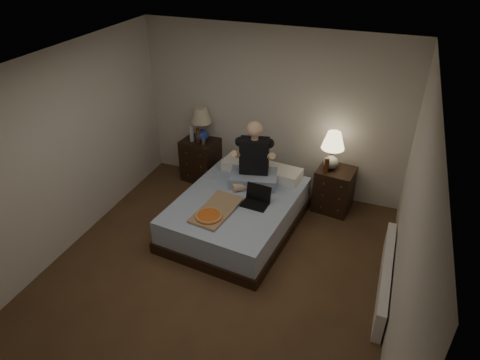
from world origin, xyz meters
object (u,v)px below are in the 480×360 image
at_px(nightstand_left, 201,159).
at_px(laptop, 255,197).
at_px(person, 254,154).
at_px(soda_can, 203,142).
at_px(beer_bottle_left, 198,136).
at_px(lamp_right, 332,151).
at_px(radiator, 385,277).
at_px(pizza_box, 209,216).
at_px(bed, 237,213).
at_px(beer_bottle_right, 327,165).
at_px(lamp_left, 202,124).
at_px(nightstand_right, 334,189).
at_px(water_bottle, 192,134).

xyz_separation_m(nightstand_left, laptop, (1.31, -1.11, 0.26)).
bearing_deg(person, soda_can, 140.74).
distance_m(beer_bottle_left, person, 1.23).
bearing_deg(lamp_right, radiator, -56.80).
bearing_deg(pizza_box, bed, 81.51).
xyz_separation_m(bed, radiator, (2.01, -0.51, -0.04)).
distance_m(bed, pizza_box, 0.65).
xyz_separation_m(beer_bottle_right, pizza_box, (-1.19, -1.35, -0.25)).
relative_size(lamp_left, laptop, 1.65).
xyz_separation_m(beer_bottle_left, laptop, (1.30, -1.03, -0.21)).
bearing_deg(laptop, lamp_right, 56.73).
distance_m(bed, laptop, 0.46).
bearing_deg(soda_can, lamp_right, 0.45).
height_order(lamp_left, soda_can, lamp_left).
height_order(nightstand_left, person, person).
relative_size(nightstand_right, water_bottle, 2.65).
height_order(nightstand_left, beer_bottle_left, beer_bottle_left).
distance_m(person, radiator, 2.28).
xyz_separation_m(beer_bottle_right, person, (-0.95, -0.35, 0.17)).
xyz_separation_m(lamp_right, water_bottle, (-2.20, 0.04, -0.12)).
relative_size(lamp_right, pizza_box, 0.74).
xyz_separation_m(nightstand_right, person, (-1.08, -0.48, 0.62)).
height_order(water_bottle, person, person).
distance_m(nightstand_right, lamp_right, 0.62).
bearing_deg(lamp_left, pizza_box, -62.72).
distance_m(person, laptop, 0.64).
distance_m(beer_bottle_right, laptop, 1.16).
relative_size(soda_can, person, 0.11).
bearing_deg(soda_can, beer_bottle_right, -3.88).
xyz_separation_m(lamp_right, person, (-0.98, -0.50, 0.01)).
bearing_deg(water_bottle, beer_bottle_right, -4.85).
height_order(bed, lamp_right, lamp_right).
bearing_deg(beer_bottle_left, nightstand_left, 99.51).
xyz_separation_m(bed, nightstand_left, (-1.04, 1.05, 0.11)).
bearing_deg(lamp_right, beer_bottle_left, 179.20).
bearing_deg(lamp_left, radiator, -27.37).
bearing_deg(radiator, soda_can, 153.88).
bearing_deg(person, bed, -113.62).
xyz_separation_m(water_bottle, person, (1.22, -0.54, 0.13)).
bearing_deg(water_bottle, person, -23.72).
height_order(nightstand_right, water_bottle, water_bottle).
distance_m(soda_can, beer_bottle_left, 0.13).
xyz_separation_m(laptop, radiator, (1.74, -0.44, -0.40)).
distance_m(lamp_left, radiator, 3.47).
height_order(soda_can, radiator, soda_can).
xyz_separation_m(beer_bottle_left, beer_bottle_right, (2.05, -0.18, -0.03)).
height_order(lamp_right, soda_can, lamp_right).
bearing_deg(beer_bottle_left, lamp_right, -0.80).
height_order(bed, beer_bottle_left, beer_bottle_left).
distance_m(lamp_left, lamp_right, 2.06).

